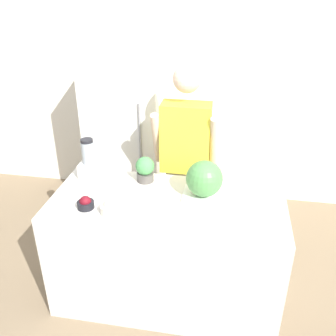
# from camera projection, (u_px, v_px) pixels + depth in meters

# --- Properties ---
(ground_plane) EXTENTS (14.00, 14.00, 0.00)m
(ground_plane) POSITION_uv_depth(u_px,v_px,m) (158.00, 332.00, 2.81)
(ground_plane) COLOR #7F6B51
(wall_back) EXTENTS (8.00, 0.06, 2.60)m
(wall_back) POSITION_uv_depth(u_px,v_px,m) (195.00, 87.00, 4.06)
(wall_back) COLOR white
(wall_back) RESTS_ON ground_plane
(counter_island) EXTENTS (1.72, 0.80, 0.92)m
(counter_island) POSITION_uv_depth(u_px,v_px,m) (167.00, 250.00, 2.94)
(counter_island) COLOR beige
(counter_island) RESTS_ON ground_plane
(refrigerator) EXTENTS (0.76, 0.76, 1.73)m
(refrigerator) POSITION_uv_depth(u_px,v_px,m) (128.00, 134.00, 4.00)
(refrigerator) COLOR white
(refrigerator) RESTS_ON ground_plane
(person) EXTENTS (0.56, 0.27, 1.77)m
(person) POSITION_uv_depth(u_px,v_px,m) (185.00, 162.00, 3.30)
(person) COLOR gray
(person) RESTS_ON ground_plane
(cutting_board) EXTENTS (0.36, 0.28, 0.01)m
(cutting_board) POSITION_uv_depth(u_px,v_px,m) (207.00, 196.00, 2.77)
(cutting_board) COLOR white
(cutting_board) RESTS_ON counter_island
(watermelon) EXTENTS (0.27, 0.27, 0.27)m
(watermelon) POSITION_uv_depth(u_px,v_px,m) (204.00, 179.00, 2.72)
(watermelon) COLOR #4C8C47
(watermelon) RESTS_ON cutting_board
(bowl_cherries) EXTENTS (0.12, 0.12, 0.09)m
(bowl_cherries) POSITION_uv_depth(u_px,v_px,m) (86.00, 203.00, 2.63)
(bowl_cherries) COLOR black
(bowl_cherries) RESTS_ON counter_island
(bowl_cream) EXTENTS (0.15, 0.15, 0.11)m
(bowl_cream) POSITION_uv_depth(u_px,v_px,m) (111.00, 207.00, 2.58)
(bowl_cream) COLOR beige
(bowl_cream) RESTS_ON counter_island
(blender) EXTENTS (0.15, 0.15, 0.33)m
(blender) POSITION_uv_depth(u_px,v_px,m) (89.00, 162.00, 3.01)
(blender) COLOR silver
(blender) RESTS_ON counter_island
(potted_plant) EXTENTS (0.15, 0.15, 0.21)m
(potted_plant) POSITION_uv_depth(u_px,v_px,m) (145.00, 169.00, 2.95)
(potted_plant) COLOR #514C47
(potted_plant) RESTS_ON counter_island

